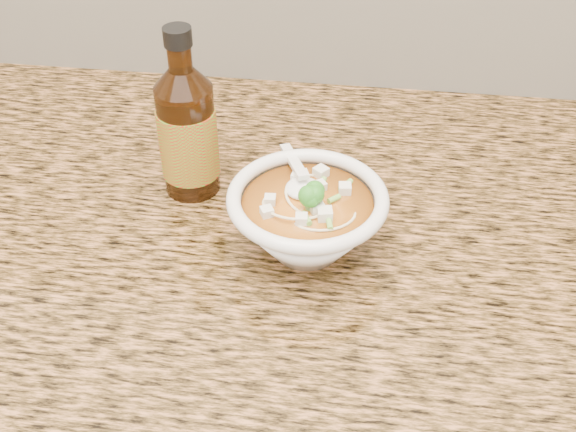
# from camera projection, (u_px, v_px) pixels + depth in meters

# --- Properties ---
(counter_slab) EXTENTS (4.00, 0.68, 0.04)m
(counter_slab) POSITION_uv_depth(u_px,v_px,m) (247.00, 226.00, 0.83)
(counter_slab) COLOR #A7693D
(counter_slab) RESTS_ON cabinet
(soup_bowl) EXTENTS (0.17, 0.18, 0.09)m
(soup_bowl) POSITION_uv_depth(u_px,v_px,m) (307.00, 220.00, 0.75)
(soup_bowl) COLOR white
(soup_bowl) RESTS_ON counter_slab
(hot_sauce_bottle) EXTENTS (0.08, 0.08, 0.20)m
(hot_sauce_bottle) POSITION_uv_depth(u_px,v_px,m) (188.00, 133.00, 0.81)
(hot_sauce_bottle) COLOR #361907
(hot_sauce_bottle) RESTS_ON counter_slab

